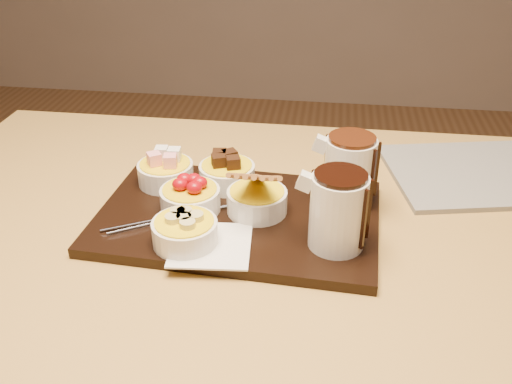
# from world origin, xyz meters

# --- Properties ---
(dining_table) EXTENTS (1.20, 0.80, 0.75)m
(dining_table) POSITION_xyz_m (0.00, 0.00, 0.65)
(dining_table) COLOR #B99044
(dining_table) RESTS_ON ground
(serving_board) EXTENTS (0.48, 0.32, 0.02)m
(serving_board) POSITION_xyz_m (0.01, -0.02, 0.76)
(serving_board) COLOR black
(serving_board) RESTS_ON dining_table
(napkin) EXTENTS (0.13, 0.13, 0.00)m
(napkin) POSITION_xyz_m (-0.01, -0.11, 0.77)
(napkin) COLOR white
(napkin) RESTS_ON serving_board
(bowl_marshmallows) EXTENTS (0.10, 0.10, 0.04)m
(bowl_marshmallows) POSITION_xyz_m (-0.13, 0.07, 0.79)
(bowl_marshmallows) COLOR silver
(bowl_marshmallows) RESTS_ON serving_board
(bowl_cake) EXTENTS (0.10, 0.10, 0.04)m
(bowl_cake) POSITION_xyz_m (-0.02, 0.08, 0.79)
(bowl_cake) COLOR silver
(bowl_cake) RESTS_ON serving_board
(bowl_strawberries) EXTENTS (0.10, 0.10, 0.04)m
(bowl_strawberries) POSITION_xyz_m (-0.07, -0.02, 0.79)
(bowl_strawberries) COLOR silver
(bowl_strawberries) RESTS_ON serving_board
(bowl_biscotti) EXTENTS (0.10, 0.10, 0.04)m
(bowl_biscotti) POSITION_xyz_m (0.04, -0.01, 0.79)
(bowl_biscotti) COLOR silver
(bowl_biscotti) RESTS_ON serving_board
(bowl_bananas) EXTENTS (0.10, 0.10, 0.04)m
(bowl_bananas) POSITION_xyz_m (-0.05, -0.11, 0.79)
(bowl_bananas) COLOR silver
(bowl_bananas) RESTS_ON serving_board
(pitcher_dark_chocolate) EXTENTS (0.09, 0.09, 0.12)m
(pitcher_dark_chocolate) POSITION_xyz_m (0.17, -0.08, 0.83)
(pitcher_dark_chocolate) COLOR silver
(pitcher_dark_chocolate) RESTS_ON serving_board
(pitcher_milk_chocolate) EXTENTS (0.09, 0.09, 0.12)m
(pitcher_milk_chocolate) POSITION_xyz_m (0.19, 0.04, 0.83)
(pitcher_milk_chocolate) COLOR silver
(pitcher_milk_chocolate) RESTS_ON serving_board
(fondue_skewers) EXTENTS (0.15, 0.24, 0.01)m
(fondue_skewers) POSITION_xyz_m (-0.08, -0.04, 0.77)
(fondue_skewers) COLOR silver
(fondue_skewers) RESTS_ON serving_board
(newspaper) EXTENTS (0.37, 0.32, 0.01)m
(newspaper) POSITION_xyz_m (0.44, 0.21, 0.76)
(newspaper) COLOR beige
(newspaper) RESTS_ON dining_table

